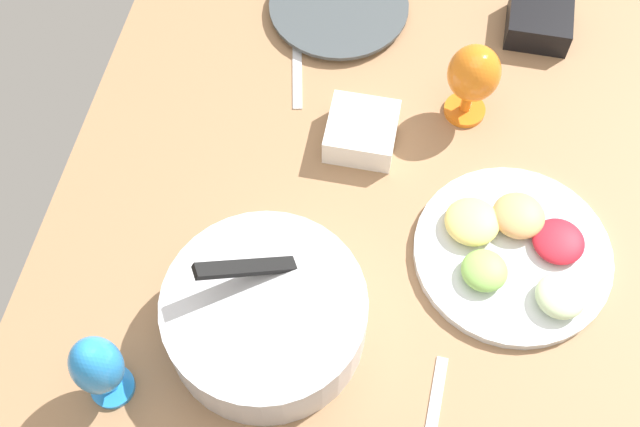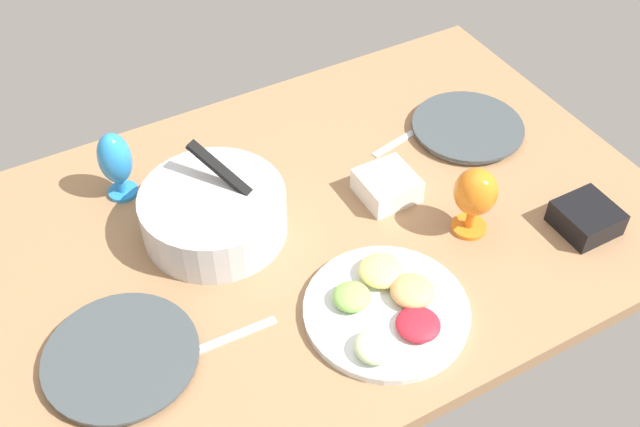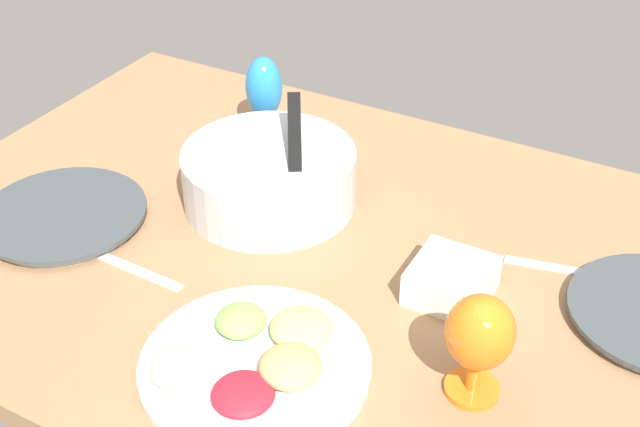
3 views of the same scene
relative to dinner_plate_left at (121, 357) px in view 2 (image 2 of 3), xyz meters
The scene contains 11 objects.
ground_plane 50.14cm from the dinner_plate_left, 16.64° to the left, with size 160.00×104.00×4.00cm, color #99704C.
dinner_plate_left is the anchor object (origin of this frame).
dinner_plate_right 102.64cm from the dinner_plate_left, 13.62° to the left, with size 28.48×28.48×2.14cm.
mixing_bowl 37.87cm from the dinner_plate_left, 38.01° to the left, with size 31.95×31.95×18.67cm.
fruit_platter 52.64cm from the dinner_plate_left, 16.46° to the right, with size 33.71×33.71×5.60cm.
hurricane_glass_blue 48.09cm from the dinner_plate_left, 71.12° to the left, with size 7.65×7.65×17.56cm.
hurricane_glass_orange 79.98cm from the dinner_plate_left, ahead, with size 9.53×9.53×16.90cm.
square_bowl_white 70.41cm from the dinner_plate_left, 11.42° to the left, with size 12.44×12.44×5.88cm.
square_bowl_black 103.37cm from the dinner_plate_left, ahead, with size 12.33×12.33×5.79cm.
fork_by_left_plate 21.67cm from the dinner_plate_left, 13.84° to the right, with size 18.00×1.80×0.60cm, color silver.
fork_by_right_plate 87.60cm from the dinner_plate_left, 19.52° to the left, with size 18.00×1.80×0.60cm, color silver.
Camera 2 is at (-54.41, -104.35, 123.14)cm, focal length 42.55 mm.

